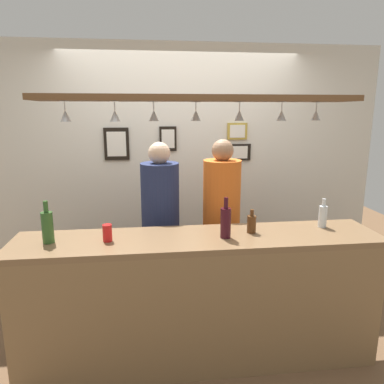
{
  "coord_description": "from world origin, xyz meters",
  "views": [
    {
      "loc": [
        -0.36,
        -2.82,
        1.9
      ],
      "look_at": [
        0.0,
        0.1,
        1.24
      ],
      "focal_mm": 33.59,
      "sensor_mm": 36.0,
      "label": 1
    }
  ],
  "objects_px": {
    "bottle_soda_clear": "(323,216)",
    "drink_can": "(107,233)",
    "picture_frame_lower_pair": "(237,152)",
    "picture_frame_upper_small": "(237,131)",
    "picture_frame_caricature": "(117,144)",
    "bottle_champagne_green": "(47,226)",
    "person_right_orange_shirt": "(221,212)",
    "person_left_navy_shirt": "(161,215)",
    "bottle_wine_dark_red": "(226,222)",
    "bottle_beer_brown_stubby": "(252,224)",
    "picture_frame_crest": "(168,139)"
  },
  "relations": [
    {
      "from": "picture_frame_upper_small",
      "to": "picture_frame_caricature",
      "type": "height_order",
      "value": "picture_frame_upper_small"
    },
    {
      "from": "picture_frame_crest",
      "to": "picture_frame_upper_small",
      "type": "bearing_deg",
      "value": 0.0
    },
    {
      "from": "bottle_champagne_green",
      "to": "picture_frame_caricature",
      "type": "relative_size",
      "value": 0.88
    },
    {
      "from": "person_left_navy_shirt",
      "to": "picture_frame_caricature",
      "type": "relative_size",
      "value": 4.83
    },
    {
      "from": "bottle_wine_dark_red",
      "to": "picture_frame_crest",
      "type": "bearing_deg",
      "value": 102.67
    },
    {
      "from": "bottle_beer_brown_stubby",
      "to": "picture_frame_caricature",
      "type": "relative_size",
      "value": 0.53
    },
    {
      "from": "bottle_champagne_green",
      "to": "picture_frame_crest",
      "type": "bearing_deg",
      "value": 56.55
    },
    {
      "from": "picture_frame_caricature",
      "to": "person_right_orange_shirt",
      "type": "bearing_deg",
      "value": -37.75
    },
    {
      "from": "bottle_wine_dark_red",
      "to": "bottle_beer_brown_stubby",
      "type": "distance_m",
      "value": 0.24
    },
    {
      "from": "bottle_beer_brown_stubby",
      "to": "picture_frame_lower_pair",
      "type": "xyz_separation_m",
      "value": [
        0.22,
        1.36,
        0.38
      ]
    },
    {
      "from": "person_left_navy_shirt",
      "to": "picture_frame_lower_pair",
      "type": "distance_m",
      "value": 1.26
    },
    {
      "from": "bottle_champagne_green",
      "to": "picture_frame_caricature",
      "type": "distance_m",
      "value": 1.51
    },
    {
      "from": "person_right_orange_shirt",
      "to": "bottle_wine_dark_red",
      "type": "xyz_separation_m",
      "value": [
        -0.11,
        -0.69,
        0.12
      ]
    },
    {
      "from": "picture_frame_lower_pair",
      "to": "picture_frame_upper_small",
      "type": "distance_m",
      "value": 0.23
    },
    {
      "from": "bottle_beer_brown_stubby",
      "to": "picture_frame_caricature",
      "type": "xyz_separation_m",
      "value": [
        -1.09,
        1.36,
        0.49
      ]
    },
    {
      "from": "bottle_beer_brown_stubby",
      "to": "picture_frame_crest",
      "type": "xyz_separation_m",
      "value": [
        -0.54,
        1.36,
        0.54
      ]
    },
    {
      "from": "person_right_orange_shirt",
      "to": "bottle_soda_clear",
      "type": "distance_m",
      "value": 0.89
    },
    {
      "from": "bottle_soda_clear",
      "to": "picture_frame_caricature",
      "type": "height_order",
      "value": "picture_frame_caricature"
    },
    {
      "from": "person_left_navy_shirt",
      "to": "picture_frame_crest",
      "type": "relative_size",
      "value": 6.31
    },
    {
      "from": "drink_can",
      "to": "picture_frame_crest",
      "type": "distance_m",
      "value": 1.61
    },
    {
      "from": "picture_frame_upper_small",
      "to": "picture_frame_caricature",
      "type": "distance_m",
      "value": 1.31
    },
    {
      "from": "picture_frame_caricature",
      "to": "picture_frame_lower_pair",
      "type": "bearing_deg",
      "value": 0.0
    },
    {
      "from": "picture_frame_lower_pair",
      "to": "bottle_soda_clear",
      "type": "bearing_deg",
      "value": -73.85
    },
    {
      "from": "bottle_soda_clear",
      "to": "bottle_champagne_green",
      "type": "bearing_deg",
      "value": -177.32
    },
    {
      "from": "bottle_soda_clear",
      "to": "bottle_champagne_green",
      "type": "relative_size",
      "value": 0.77
    },
    {
      "from": "person_right_orange_shirt",
      "to": "picture_frame_lower_pair",
      "type": "xyz_separation_m",
      "value": [
        0.32,
        0.76,
        0.46
      ]
    },
    {
      "from": "person_right_orange_shirt",
      "to": "picture_frame_upper_small",
      "type": "distance_m",
      "value": 1.07
    },
    {
      "from": "bottle_soda_clear",
      "to": "bottle_beer_brown_stubby",
      "type": "distance_m",
      "value": 0.6
    },
    {
      "from": "person_right_orange_shirt",
      "to": "picture_frame_upper_small",
      "type": "height_order",
      "value": "picture_frame_upper_small"
    },
    {
      "from": "bottle_beer_brown_stubby",
      "to": "person_left_navy_shirt",
      "type": "bearing_deg",
      "value": 137.79
    },
    {
      "from": "person_left_navy_shirt",
      "to": "bottle_soda_clear",
      "type": "xyz_separation_m",
      "value": [
        1.26,
        -0.54,
        0.11
      ]
    },
    {
      "from": "bottle_soda_clear",
      "to": "picture_frame_caricature",
      "type": "relative_size",
      "value": 0.68
    },
    {
      "from": "bottle_beer_brown_stubby",
      "to": "drink_can",
      "type": "height_order",
      "value": "bottle_beer_brown_stubby"
    },
    {
      "from": "drink_can",
      "to": "person_left_navy_shirt",
      "type": "bearing_deg",
      "value": 58.98
    },
    {
      "from": "bottle_champagne_green",
      "to": "picture_frame_upper_small",
      "type": "distance_m",
      "value": 2.26
    },
    {
      "from": "bottle_soda_clear",
      "to": "person_left_navy_shirt",
      "type": "bearing_deg",
      "value": 156.78
    },
    {
      "from": "bottle_champagne_green",
      "to": "bottle_wine_dark_red",
      "type": "relative_size",
      "value": 1.0
    },
    {
      "from": "person_right_orange_shirt",
      "to": "bottle_beer_brown_stubby",
      "type": "xyz_separation_m",
      "value": [
        0.11,
        -0.6,
        0.07
      ]
    },
    {
      "from": "picture_frame_crest",
      "to": "picture_frame_caricature",
      "type": "height_order",
      "value": "picture_frame_crest"
    },
    {
      "from": "bottle_champagne_green",
      "to": "bottle_beer_brown_stubby",
      "type": "bearing_deg",
      "value": 1.34
    },
    {
      "from": "person_right_orange_shirt",
      "to": "picture_frame_caricature",
      "type": "xyz_separation_m",
      "value": [
        -0.98,
        0.76,
        0.56
      ]
    },
    {
      "from": "picture_frame_lower_pair",
      "to": "drink_can",
      "type": "bearing_deg",
      "value": -132.03
    },
    {
      "from": "bottle_wine_dark_red",
      "to": "picture_frame_crest",
      "type": "height_order",
      "value": "picture_frame_crest"
    },
    {
      "from": "bottle_soda_clear",
      "to": "drink_can",
      "type": "relative_size",
      "value": 1.89
    },
    {
      "from": "bottle_soda_clear",
      "to": "drink_can",
      "type": "xyz_separation_m",
      "value": [
        -1.66,
        -0.12,
        -0.03
      ]
    },
    {
      "from": "person_right_orange_shirt",
      "to": "picture_frame_lower_pair",
      "type": "height_order",
      "value": "person_right_orange_shirt"
    },
    {
      "from": "bottle_soda_clear",
      "to": "bottle_champagne_green",
      "type": "distance_m",
      "value": 2.07
    },
    {
      "from": "person_right_orange_shirt",
      "to": "bottle_wine_dark_red",
      "type": "relative_size",
      "value": 5.53
    },
    {
      "from": "person_left_navy_shirt",
      "to": "picture_frame_lower_pair",
      "type": "bearing_deg",
      "value": 40.73
    },
    {
      "from": "bottle_soda_clear",
      "to": "picture_frame_lower_pair",
      "type": "distance_m",
      "value": 1.4
    }
  ]
}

